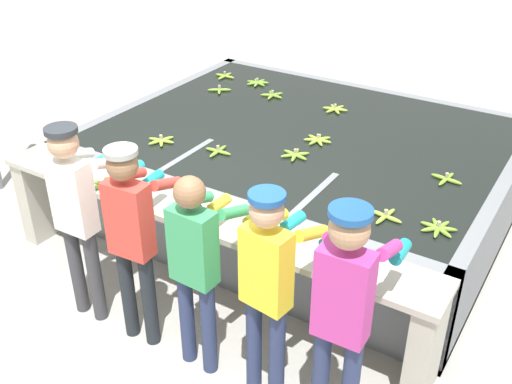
# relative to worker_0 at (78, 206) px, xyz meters

# --- Properties ---
(ground_plane) EXTENTS (80.00, 80.00, 0.00)m
(ground_plane) POSITION_rel_worker_0_xyz_m (0.67, 0.36, -1.02)
(ground_plane) COLOR #A3A099
(ground_plane) RESTS_ON ground
(wash_tank) EXTENTS (4.02, 3.17, 0.90)m
(wash_tank) POSITION_rel_worker_0_xyz_m (0.67, 2.38, -0.58)
(wash_tank) COLOR gray
(wash_tank) RESTS_ON ground
(work_ledge) EXTENTS (4.02, 0.45, 0.90)m
(work_ledge) POSITION_rel_worker_0_xyz_m (0.67, 0.58, -0.39)
(work_ledge) COLOR #B7B2A3
(work_ledge) RESTS_ON ground
(worker_0) EXTENTS (0.42, 0.72, 1.67)m
(worker_0) POSITION_rel_worker_0_xyz_m (0.00, 0.00, 0.00)
(worker_0) COLOR #38383D
(worker_0) RESTS_ON ground
(worker_1) EXTENTS (0.44, 0.73, 1.65)m
(worker_1) POSITION_rel_worker_0_xyz_m (0.55, 0.01, -0.02)
(worker_1) COLOR #1E2328
(worker_1) RESTS_ON ground
(worker_2) EXTENTS (0.42, 0.71, 1.58)m
(worker_2) POSITION_rel_worker_0_xyz_m (1.10, 0.03, -0.08)
(worker_2) COLOR navy
(worker_2) RESTS_ON ground
(worker_3) EXTENTS (0.46, 0.73, 1.62)m
(worker_3) POSITION_rel_worker_0_xyz_m (1.66, 0.06, -0.04)
(worker_3) COLOR navy
(worker_3) RESTS_ON ground
(worker_4) EXTENTS (0.42, 0.73, 1.72)m
(worker_4) POSITION_rel_worker_0_xyz_m (2.20, -0.01, 0.04)
(worker_4) COLOR navy
(worker_4) RESTS_ON ground
(banana_bunch_floating_0) EXTENTS (0.28, 0.28, 0.08)m
(banana_bunch_floating_0) POSITION_rel_worker_0_xyz_m (2.19, 2.11, -0.11)
(banana_bunch_floating_0) COLOR #7FAD33
(banana_bunch_floating_0) RESTS_ON wash_tank
(banana_bunch_floating_1) EXTENTS (0.28, 0.28, 0.08)m
(banana_bunch_floating_1) POSITION_rel_worker_0_xyz_m (0.87, 1.83, -0.11)
(banana_bunch_floating_1) COLOR #75A333
(banana_bunch_floating_1) RESTS_ON wash_tank
(banana_bunch_floating_2) EXTENTS (0.27, 0.27, 0.08)m
(banana_bunch_floating_2) POSITION_rel_worker_0_xyz_m (-0.10, 3.05, -0.11)
(banana_bunch_floating_2) COLOR #75A333
(banana_bunch_floating_2) RESTS_ON wash_tank
(banana_bunch_floating_3) EXTENTS (0.28, 0.28, 0.08)m
(banana_bunch_floating_3) POSITION_rel_worker_0_xyz_m (2.36, 1.31, -0.11)
(banana_bunch_floating_3) COLOR #75A333
(banana_bunch_floating_3) RESTS_ON wash_tank
(banana_bunch_floating_4) EXTENTS (0.28, 0.28, 0.08)m
(banana_bunch_floating_4) POSITION_rel_worker_0_xyz_m (-0.38, 1.42, -0.11)
(banana_bunch_floating_4) COLOR #8CB738
(banana_bunch_floating_4) RESTS_ON wash_tank
(banana_bunch_floating_5) EXTENTS (0.28, 0.28, 0.08)m
(banana_bunch_floating_5) POSITION_rel_worker_0_xyz_m (0.69, 3.05, -0.11)
(banana_bunch_floating_5) COLOR #93BC3D
(banana_bunch_floating_5) RESTS_ON wash_tank
(banana_bunch_floating_6) EXTENTS (0.28, 0.28, 0.08)m
(banana_bunch_floating_6) POSITION_rel_worker_0_xyz_m (-0.95, 3.31, -0.11)
(banana_bunch_floating_6) COLOR #8CB738
(banana_bunch_floating_6) RESTS_ON wash_tank
(banana_bunch_floating_7) EXTENTS (0.25, 0.25, 0.08)m
(banana_bunch_floating_7) POSITION_rel_worker_0_xyz_m (-0.72, 2.87, -0.11)
(banana_bunch_floating_7) COLOR #75A333
(banana_bunch_floating_7) RESTS_ON wash_tank
(banana_bunch_floating_8) EXTENTS (0.28, 0.28, 0.08)m
(banana_bunch_floating_8) POSITION_rel_worker_0_xyz_m (0.22, 1.51, -0.11)
(banana_bunch_floating_8) COLOR #75A333
(banana_bunch_floating_8) RESTS_ON wash_tank
(banana_bunch_floating_9) EXTENTS (0.28, 0.28, 0.08)m
(banana_bunch_floating_9) POSITION_rel_worker_0_xyz_m (-0.47, 3.32, -0.11)
(banana_bunch_floating_9) COLOR #75A333
(banana_bunch_floating_9) RESTS_ON wash_tank
(banana_bunch_floating_10) EXTENTS (0.28, 0.28, 0.08)m
(banana_bunch_floating_10) POSITION_rel_worker_0_xyz_m (0.89, 2.24, -0.11)
(banana_bunch_floating_10) COLOR #8CB738
(banana_bunch_floating_10) RESTS_ON wash_tank
(banana_bunch_floating_11) EXTENTS (0.28, 0.28, 0.08)m
(banana_bunch_floating_11) POSITION_rel_worker_0_xyz_m (1.97, 1.26, -0.11)
(banana_bunch_floating_11) COLOR #93BC3D
(banana_bunch_floating_11) RESTS_ON wash_tank
(banana_bunch_ledge_0) EXTENTS (0.28, 0.28, 0.08)m
(banana_bunch_ledge_0) POSITION_rel_worker_0_xyz_m (-0.20, 0.49, -0.10)
(banana_bunch_ledge_0) COLOR #75A333
(banana_bunch_ledge_0) RESTS_ON work_ledge
(banana_bunch_ledge_1) EXTENTS (0.28, 0.26, 0.08)m
(banana_bunch_ledge_1) POSITION_rel_worker_0_xyz_m (1.36, 0.56, -0.10)
(banana_bunch_ledge_1) COLOR #8CB738
(banana_bunch_ledge_1) RESTS_ON work_ledge
(knife_0) EXTENTS (0.31, 0.22, 0.02)m
(knife_0) POSITION_rel_worker_0_xyz_m (0.75, 0.58, -0.11)
(knife_0) COLOR silver
(knife_0) RESTS_ON work_ledge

